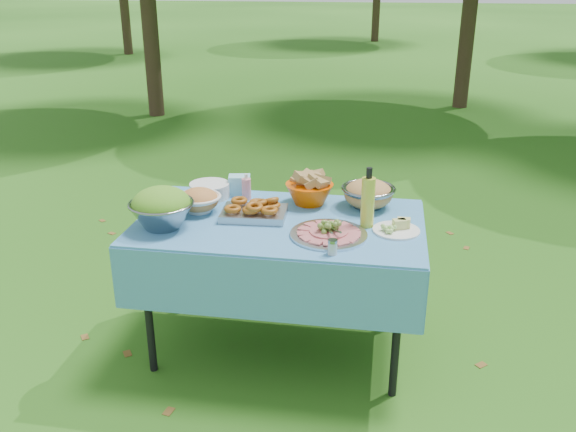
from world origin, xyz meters
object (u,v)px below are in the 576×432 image
Objects in this scene: salad_bowl at (161,208)px; bread_bowl at (309,188)px; oil_bottle at (368,197)px; picnic_table at (280,286)px; charcuterie_platter at (329,228)px; plate_stack at (210,190)px; pasta_bowl_steel at (368,193)px.

salad_bowl is 0.81m from bread_bowl.
picnic_table is at bearing -179.85° from oil_bottle.
salad_bowl reaches higher than charcuterie_platter.
oil_bottle reaches higher than bread_bowl.
salad_bowl is 1.41× the size of plate_stack.
picnic_table is 5.11× the size of pasta_bowl_steel.
picnic_table is 5.56× the size of bread_bowl.
pasta_bowl_steel is at bearing 24.55° from salad_bowl.
picnic_table is 0.52m from charcuterie_platter.
salad_bowl is at bearing -162.36° from picnic_table.
charcuterie_platter is at bearing -139.50° from oil_bottle.
bread_bowl is 0.32m from pasta_bowl_steel.
plate_stack is 0.60× the size of charcuterie_platter.
oil_bottle is (0.89, -0.28, 0.11)m from plate_stack.
oil_bottle is (0.01, -0.28, 0.08)m from pasta_bowl_steel.
salad_bowl is at bearing -177.95° from charcuterie_platter.
oil_bottle reaches higher than plate_stack.
plate_stack is 0.89m from pasta_bowl_steel.
pasta_bowl_steel is 0.29m from oil_bottle.
plate_stack is at bearing 179.72° from pasta_bowl_steel.
pasta_bowl_steel is (0.32, 0.00, -0.01)m from bread_bowl.
plate_stack is 0.79× the size of pasta_bowl_steel.
charcuterie_platter is at bearing -30.89° from plate_stack.
bread_bowl reaches higher than charcuterie_platter.
salad_bowl is 1.21× the size of bread_bowl.
oil_bottle reaches higher than picnic_table.
salad_bowl is at bearing -155.45° from pasta_bowl_steel.
picnic_table is 0.55m from bread_bowl.
plate_stack is at bearing 76.60° from salad_bowl.
salad_bowl is at bearing -146.40° from bread_bowl.
salad_bowl is at bearing -169.86° from oil_bottle.
bread_bowl reaches higher than pasta_bowl_steel.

